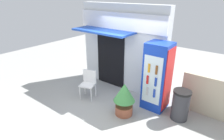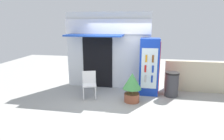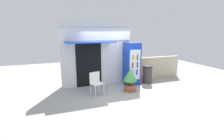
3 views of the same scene
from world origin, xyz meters
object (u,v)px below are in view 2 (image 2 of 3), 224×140
object	(u,v)px
drink_cooler	(149,67)
plastic_chair	(89,82)
trash_bin	(172,84)
potted_plant_near_shop	(132,85)

from	to	relation	value
drink_cooler	plastic_chair	bearing A→B (deg)	-158.74
plastic_chair	trash_bin	size ratio (longest dim) A/B	1.07
drink_cooler	trash_bin	size ratio (longest dim) A/B	2.32
potted_plant_near_shop	plastic_chair	bearing A→B (deg)	176.01
drink_cooler	potted_plant_near_shop	distance (m)	1.11
plastic_chair	potted_plant_near_shop	world-z (taller)	potted_plant_near_shop
plastic_chair	trash_bin	xyz separation A→B (m)	(2.76, 0.65, -0.11)
plastic_chair	trash_bin	distance (m)	2.83
drink_cooler	trash_bin	distance (m)	0.97
plastic_chair	potted_plant_near_shop	xyz separation A→B (m)	(1.45, -0.10, 0.01)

